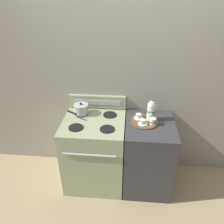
{
  "coord_description": "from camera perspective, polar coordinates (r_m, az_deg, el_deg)",
  "views": [
    {
      "loc": [
        0.11,
        -2.09,
        2.25
      ],
      "look_at": [
        -0.08,
        0.09,
        0.98
      ],
      "focal_mm": 35.0,
      "sensor_mm": 36.0,
      "label": 1
    }
  ],
  "objects": [
    {
      "name": "ground_plane",
      "position": [
        3.07,
        1.43,
        -17.01
      ],
      "size": [
        6.0,
        6.0,
        0.0
      ],
      "primitive_type": "plane",
      "color": "tan"
    },
    {
      "name": "teapot",
      "position": [
        2.5,
        10.2,
        0.45
      ],
      "size": [
        0.09,
        0.15,
        0.25
      ],
      "color": "white",
      "rests_on": "serving_tray"
    },
    {
      "name": "stove",
      "position": [
        2.78,
        -4.43,
        -10.25
      ],
      "size": [
        0.72,
        0.7,
        0.91
      ],
      "color": "#9EAD84",
      "rests_on": "ground"
    },
    {
      "name": "saucepan",
      "position": [
        2.64,
        -8.09,
        0.81
      ],
      "size": [
        0.23,
        0.26,
        0.14
      ],
      "color": "#B7B7BC",
      "rests_on": "stove"
    },
    {
      "name": "teacup_left",
      "position": [
        2.45,
        8.06,
        -2.58
      ],
      "size": [
        0.11,
        0.11,
        0.05
      ],
      "color": "white",
      "rests_on": "serving_tray"
    },
    {
      "name": "serving_tray",
      "position": [
        2.52,
        8.45,
        -2.48
      ],
      "size": [
        0.32,
        0.32,
        0.01
      ],
      "color": "brown",
      "rests_on": "side_counter"
    },
    {
      "name": "creamer_jug",
      "position": [
        2.46,
        10.61,
        -2.39
      ],
      "size": [
        0.07,
        0.07,
        0.07
      ],
      "color": "white",
      "rests_on": "serving_tray"
    },
    {
      "name": "control_panel",
      "position": [
        2.74,
        -3.85,
        2.73
      ],
      "size": [
        0.7,
        0.05,
        0.16
      ],
      "color": "#9EAD84",
      "rests_on": "stove"
    },
    {
      "name": "teacup_right",
      "position": [
        2.54,
        6.94,
        -1.09
      ],
      "size": [
        0.11,
        0.11,
        0.05
      ],
      "color": "white",
      "rests_on": "serving_tray"
    },
    {
      "name": "wall_back",
      "position": [
        2.71,
        2.23,
        4.95
      ],
      "size": [
        6.0,
        0.05,
        2.2
      ],
      "color": "#9E998E",
      "rests_on": "ground"
    },
    {
      "name": "side_counter",
      "position": [
        2.77,
        9.23,
        -10.93
      ],
      "size": [
        0.56,
        0.67,
        0.9
      ],
      "color": "#38383D",
      "rests_on": "ground"
    }
  ]
}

